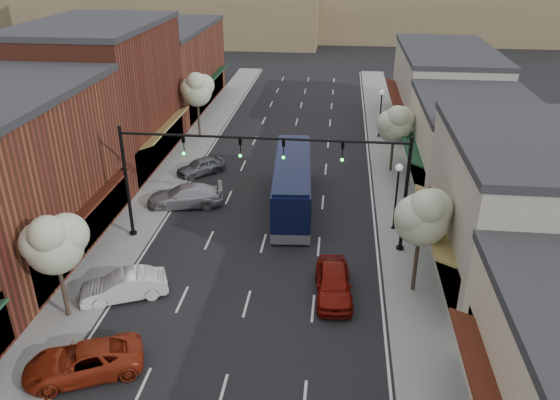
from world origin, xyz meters
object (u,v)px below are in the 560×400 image
(signal_mast_right, at_px, (364,176))
(coach_bus, at_px, (292,183))
(parked_car_b, at_px, (124,286))
(parked_car_d, at_px, (201,166))
(tree_left_near, at_px, (54,242))
(tree_right_near, at_px, (423,215))
(parked_car_a, at_px, (84,361))
(lamp_post_far, at_px, (381,106))
(parked_car_c, at_px, (185,196))
(lamp_post_near, at_px, (397,186))
(tree_left_far, at_px, (197,89))
(red_hatchback, at_px, (333,283))
(tree_right_far, at_px, (395,123))
(signal_mast_left, at_px, (165,168))

(signal_mast_right, height_order, coach_bus, signal_mast_right)
(parked_car_b, xyz_separation_m, parked_car_d, (0.00, 16.09, -0.05))
(parked_car_b, bearing_deg, tree_left_near, -71.20)
(signal_mast_right, distance_m, tree_right_near, 4.89)
(parked_car_a, relative_size, parked_car_b, 1.13)
(lamp_post_far, xyz_separation_m, parked_car_d, (-14.00, -10.06, -2.36))
(parked_car_a, relative_size, parked_car_c, 0.95)
(lamp_post_near, height_order, parked_car_a, lamp_post_near)
(tree_left_far, height_order, red_hatchback, tree_left_far)
(coach_bus, relative_size, parked_car_b, 2.57)
(tree_right_far, xyz_separation_m, tree_left_far, (-16.60, 6.00, 0.61))
(tree_right_far, relative_size, parked_car_a, 1.13)
(coach_bus, bearing_deg, tree_left_far, 122.58)
(signal_mast_right, height_order, signal_mast_left, same)
(signal_mast_left, height_order, tree_left_far, signal_mast_left)
(parked_car_a, bearing_deg, parked_car_b, 159.70)
(coach_bus, bearing_deg, tree_right_far, 40.02)
(parked_car_a, xyz_separation_m, parked_car_b, (-0.31, 5.34, 0.03))
(lamp_post_near, relative_size, coach_bus, 0.41)
(signal_mast_right, bearing_deg, lamp_post_far, 83.78)
(lamp_post_far, relative_size, parked_car_a, 0.92)
(tree_right_far, height_order, parked_car_d, tree_right_far)
(parked_car_d, bearing_deg, parked_car_b, -43.34)
(tree_left_far, xyz_separation_m, parked_car_a, (2.37, -29.44, -3.94))
(signal_mast_left, xyz_separation_m, tree_left_far, (-2.63, 17.95, -0.02))
(tree_left_far, bearing_deg, coach_bus, -53.47)
(parked_car_c, bearing_deg, tree_left_far, 176.38)
(tree_left_near, height_order, parked_car_c, tree_left_near)
(tree_left_far, height_order, parked_car_d, tree_left_far)
(signal_mast_left, relative_size, coach_bus, 0.75)
(lamp_post_near, distance_m, parked_car_b, 16.62)
(parked_car_a, bearing_deg, tree_right_near, 93.95)
(tree_left_near, relative_size, coach_bus, 0.52)
(signal_mast_left, height_order, tree_right_far, signal_mast_left)
(parked_car_d, bearing_deg, lamp_post_far, 82.37)
(tree_right_far, xyz_separation_m, parked_car_c, (-14.29, -7.49, -3.26))
(tree_left_near, bearing_deg, lamp_post_far, 60.22)
(signal_mast_right, relative_size, tree_left_far, 1.34)
(tree_right_near, xyz_separation_m, red_hatchback, (-4.10, -0.76, -3.69))
(coach_bus, distance_m, parked_car_b, 13.55)
(tree_left_far, bearing_deg, tree_right_far, -19.87)
(signal_mast_right, height_order, tree_right_near, signal_mast_right)
(signal_mast_left, distance_m, tree_right_near, 14.55)
(coach_bus, distance_m, parked_car_c, 7.29)
(coach_bus, xyz_separation_m, parked_car_c, (-7.20, -0.65, -1.00))
(lamp_post_far, distance_m, coach_bus, 16.32)
(signal_mast_right, distance_m, parked_car_c, 12.98)
(tree_right_near, bearing_deg, lamp_post_near, 94.77)
(tree_left_near, xyz_separation_m, coach_bus, (9.51, 13.16, -2.49))
(coach_bus, distance_m, parked_car_d, 8.95)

